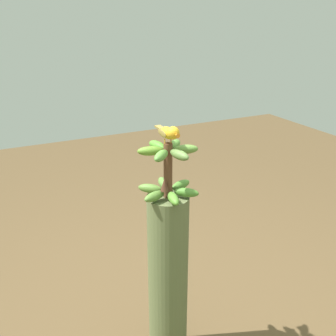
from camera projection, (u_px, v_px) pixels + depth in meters
banana_tree at (168, 281)px, 1.92m from camera, size 0.20×0.20×0.93m
banana_bunch at (168, 171)px, 1.70m from camera, size 0.28×0.28×0.25m
perched_bird at (169, 133)px, 1.62m from camera, size 0.20×0.06×0.09m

